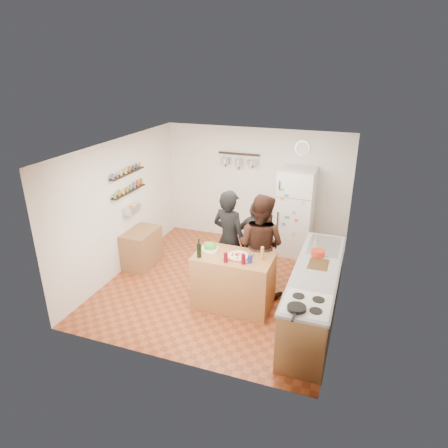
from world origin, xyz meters
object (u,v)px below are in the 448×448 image
at_px(salt_canister, 250,259).
at_px(person_left, 229,240).
at_px(counter_run, 314,296).
at_px(person_back, 256,241).
at_px(skillet, 297,308).
at_px(side_table, 142,248).
at_px(wall_clock, 302,148).
at_px(pepper_mill, 262,254).
at_px(prep_island, 233,281).
at_px(salad_bowl, 210,249).
at_px(fridge, 295,212).
at_px(person_center, 260,245).
at_px(wine_bottle, 199,251).
at_px(red_bowl, 318,253).

xyz_separation_m(salt_canister, person_left, (-0.58, 0.70, -0.07)).
bearing_deg(counter_run, person_back, 139.99).
bearing_deg(skillet, side_table, 151.00).
xyz_separation_m(skillet, wall_clock, (-0.65, 3.76, 1.21)).
bearing_deg(pepper_mill, prep_island, -173.66).
distance_m(pepper_mill, wall_clock, 2.82).
relative_size(pepper_mill, person_left, 0.10).
distance_m(prep_island, pepper_mill, 0.71).
bearing_deg(salad_bowl, wall_clock, 69.25).
bearing_deg(counter_run, fridge, 108.06).
distance_m(prep_island, wall_clock, 3.17).
distance_m(pepper_mill, counter_run, 1.02).
distance_m(skillet, fridge, 3.49).
bearing_deg(person_back, wall_clock, -88.70).
distance_m(person_left, person_back, 0.59).
relative_size(salt_canister, side_table, 0.15).
bearing_deg(person_back, prep_island, 103.03).
height_order(person_center, fridge, same).
distance_m(salad_bowl, person_left, 0.55).
bearing_deg(prep_island, person_center, 61.72).
bearing_deg(salt_canister, fridge, 83.98).
relative_size(person_left, side_table, 2.24).
bearing_deg(prep_island, side_table, 161.49).
bearing_deg(pepper_mill, wine_bottle, -164.13).
height_order(prep_island, person_back, person_back).
bearing_deg(wall_clock, salt_canister, -95.30).
bearing_deg(red_bowl, salad_bowl, -166.68).
bearing_deg(person_back, side_table, 25.45).
distance_m(prep_island, salad_bowl, 0.64).
bearing_deg(side_table, wall_clock, 35.33).
xyz_separation_m(prep_island, fridge, (0.55, 2.29, 0.45)).
bearing_deg(wall_clock, person_left, -112.13).
relative_size(person_center, fridge, 1.00).
relative_size(person_left, person_back, 1.21).
bearing_deg(fridge, side_table, -149.62).
relative_size(salt_canister, red_bowl, 0.56).
height_order(prep_island, person_center, person_center).
distance_m(prep_island, red_bowl, 1.43).
bearing_deg(red_bowl, skillet, -91.81).
xyz_separation_m(salad_bowl, side_table, (-1.72, 0.67, -0.57)).
distance_m(salad_bowl, pepper_mill, 0.87).
height_order(prep_island, counter_run, prep_island).
relative_size(prep_island, person_back, 0.84).
height_order(prep_island, skillet, skillet).
xyz_separation_m(person_center, wall_clock, (0.27, 2.09, 1.25)).
xyz_separation_m(salt_canister, wall_clock, (0.25, 2.74, 1.18)).
relative_size(person_center, red_bowl, 8.41).
bearing_deg(salt_canister, person_left, 129.57).
bearing_deg(person_center, wine_bottle, 55.92).
height_order(person_left, fridge, fridge).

